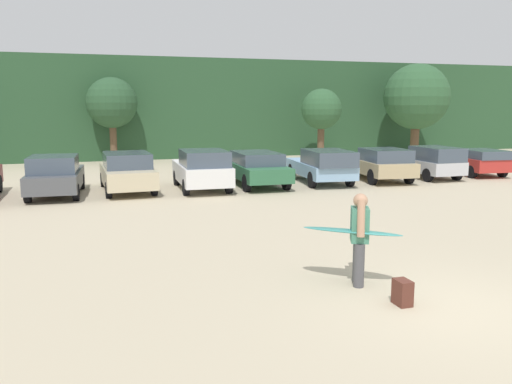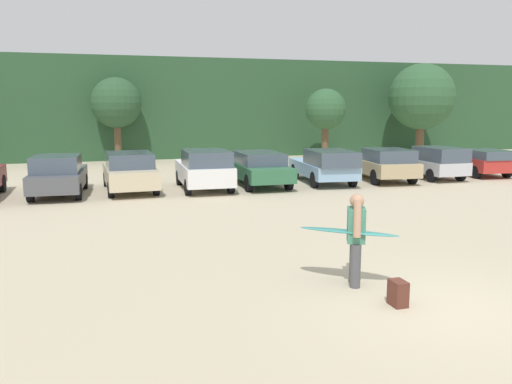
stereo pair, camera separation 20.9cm
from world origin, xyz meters
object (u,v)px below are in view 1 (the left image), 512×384
Objects in this scene: parked_car_sky_blue at (323,165)px; parked_car_silver at (429,162)px; parked_car_dark_gray at (55,175)px; parked_car_red at (474,161)px; backpack_dropped at (402,292)px; parked_car_white at (202,169)px; parked_car_tan at (379,163)px; surfboard_teal at (352,231)px; person_adult at (359,234)px; parked_car_champagne at (127,171)px; parked_car_forest_green at (256,167)px.

parked_car_sky_blue is 5.57m from parked_car_silver.
parked_car_dark_gray is 1.01× the size of parked_car_red.
backpack_dropped is (-10.30, -13.58, -0.57)m from parked_car_silver.
parked_car_tan is at bearing -86.29° from parked_car_white.
surfboard_teal is (6.04, -12.38, 0.24)m from parked_car_dark_gray.
person_adult reaches higher than parked_car_sky_blue.
parked_car_dark_gray is 0.94× the size of parked_car_champagne.
parked_car_dark_gray reaches higher than backpack_dropped.
parked_car_white is at bearing 98.30° from parked_car_tan.
parked_car_sky_blue reaches higher than parked_car_forest_green.
parked_car_forest_green is 8.55m from parked_car_silver.
parked_car_sky_blue is (8.41, -0.47, 0.01)m from parked_car_champagne.
parked_car_silver is at bearing -84.36° from parked_car_sky_blue.
parked_car_champagne reaches higher than parked_car_red.
parked_car_forest_green is (8.12, 0.21, 0.00)m from parked_car_dark_gray.
parked_car_silver is at bearing -91.64° from surfboard_teal.
parked_car_silver is 16.25m from person_adult.
surfboard_teal is (-0.12, 0.09, 0.03)m from person_adult.
parked_car_white is 2.52m from parked_car_forest_green.
parked_car_white reaches higher than parked_car_champagne.
parked_car_white reaches higher than parked_car_dark_gray.
backpack_dropped is (0.21, -1.19, -0.79)m from person_adult.
parked_car_silver is 0.95× the size of parked_car_red.
parked_car_champagne reaches higher than surfboard_teal.
parked_car_red is 18.54m from person_adult.
parked_car_sky_blue is 1.00× the size of parked_car_tan.
parked_car_tan reaches higher than parked_car_red.
parked_car_champagne is 13.98m from parked_car_silver.
parked_car_red is at bearing -81.87° from parked_car_sky_blue.
parked_car_forest_green reaches higher than surfboard_teal.
parked_car_white is 1.06× the size of parked_car_silver.
parked_car_forest_green is (2.48, 0.46, -0.07)m from parked_car_white.
parked_car_silver is (11.02, 0.18, -0.07)m from parked_car_white.
surfboard_teal is at bearing 139.29° from parked_car_silver.
person_adult is 0.98× the size of surfboard_teal.
backpack_dropped is at bearing 142.95° from parked_car_silver.
parked_car_forest_green is 1.16× the size of parked_car_silver.
parked_car_dark_gray is 5.65m from parked_car_white.
parked_car_dark_gray is 15.08m from backpack_dropped.
backpack_dropped is (-1.75, -13.87, -0.58)m from parked_car_forest_green.
parked_car_tan is (5.90, -0.17, -0.01)m from parked_car_forest_green.
parked_car_sky_blue is at bearing 99.32° from parked_car_tan.
parked_car_red is (16.89, -0.05, -0.10)m from parked_car_champagne.
parked_car_tan is (11.32, -0.32, -0.02)m from parked_car_champagne.
parked_car_red is at bearing -88.21° from parked_car_forest_green.
parked_car_silver reaches higher than parked_car_tan.
parked_car_red reaches higher than backpack_dropped.
person_adult is at bearing 163.45° from parked_car_sky_blue.
parked_car_forest_green is at bearing -93.63° from parked_car_champagne.
parked_car_champagne is at bearing 80.04° from parked_car_white.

